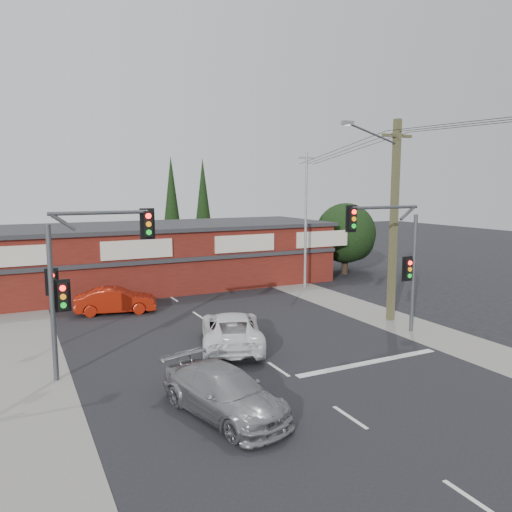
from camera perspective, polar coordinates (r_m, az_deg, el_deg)
name	(u,v)px	position (r m, az deg, el deg)	size (l,w,h in m)	color
ground	(271,365)	(19.53, 1.76, -12.32)	(120.00, 120.00, 0.00)	black
road_strip	(221,331)	(23.82, -3.99, -8.54)	(14.00, 70.00, 0.01)	black
verge_left	(23,358)	(22.18, -25.10, -10.54)	(3.00, 70.00, 0.02)	gray
verge_right	(365,311)	(28.06, 12.36, -6.15)	(3.00, 70.00, 0.02)	gray
stop_line	(369,362)	(20.20, 12.82, -11.77)	(6.50, 0.35, 0.01)	silver
white_suv	(231,329)	(21.45, -2.83, -8.37)	(2.44, 5.29, 1.47)	white
silver_suv	(224,393)	(15.39, -3.67, -15.31)	(1.95, 4.79, 1.39)	gray
red_sedan	(116,300)	(27.89, -15.73, -4.91)	(1.47, 4.20, 1.38)	#981A09
lane_dashes	(253,352)	(20.88, -0.38, -10.90)	(0.12, 40.85, 0.01)	silver
shop_building	(139,256)	(34.31, -13.26, 0.00)	(27.30, 8.40, 4.22)	#551711
tree_cluster	(344,236)	(39.47, 10.02, 2.23)	(5.90, 5.10, 5.50)	#2D2116
conifer_near	(172,202)	(41.95, -9.62, 6.11)	(1.80, 1.80, 9.25)	#2D2116
conifer_far	(203,201)	(44.97, -6.07, 6.29)	(1.80, 1.80, 9.25)	#2D2116
traffic_mast_left	(83,268)	(18.49, -19.14, -1.31)	(3.77, 0.27, 5.97)	#47494C
traffic_mast_right	(395,250)	(23.30, 15.65, 0.72)	(3.96, 0.27, 5.97)	#47494C
pedestal_signal	(53,291)	(22.61, -22.23, -3.76)	(0.55, 0.27, 3.38)	#47494C
utility_pole	(392,214)	(25.64, 15.30, 4.63)	(4.38, 0.59, 10.00)	brown
steel_pole	(306,218)	(33.29, 5.71, 4.38)	(1.20, 0.16, 9.00)	gray
power_lines	(494,127)	(22.04, 25.60, 13.12)	(2.01, 29.00, 1.22)	black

